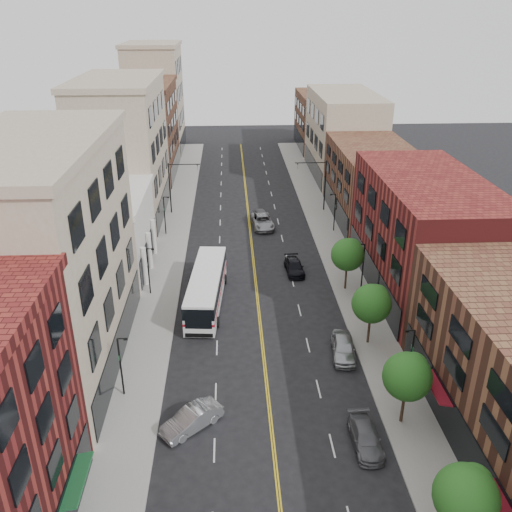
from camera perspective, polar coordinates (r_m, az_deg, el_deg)
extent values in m
plane|color=black|center=(37.43, 2.13, -21.68)|extent=(220.00, 220.00, 0.00)
cube|color=gray|center=(66.79, -9.02, 0.65)|extent=(4.00, 110.00, 0.15)
cube|color=gray|center=(67.56, 8.08, 1.01)|extent=(4.00, 110.00, 0.15)
cube|color=tan|center=(45.03, -21.29, -0.70)|extent=(10.00, 22.00, 18.00)
cube|color=silver|center=(62.83, -15.96, 2.27)|extent=(10.00, 14.00, 8.00)
cube|color=tan|center=(77.16, -13.82, 10.59)|extent=(10.00, 20.00, 18.00)
cube|color=brown|center=(96.72, -11.70, 12.68)|extent=(10.00, 20.00, 15.00)
cube|color=tan|center=(113.82, -10.55, 15.85)|extent=(10.00, 16.00, 20.00)
cube|color=maroon|center=(57.38, 17.30, 2.08)|extent=(10.00, 22.00, 12.00)
cube|color=brown|center=(76.55, 12.16, 7.52)|extent=(10.00, 20.00, 10.00)
cube|color=tan|center=(95.81, 9.18, 12.46)|extent=(10.00, 22.00, 14.00)
cube|color=brown|center=(115.36, 7.13, 13.91)|extent=(10.00, 18.00, 11.00)
sphere|color=#1B5317|center=(32.57, 21.21, -22.54)|extent=(3.40, 3.40, 3.40)
sphere|color=#1B5317|center=(32.64, 21.93, -21.27)|extent=(2.04, 2.04, 2.04)
cylinder|color=black|center=(41.01, 15.19, -15.08)|extent=(0.22, 0.22, 2.50)
sphere|color=#1B5317|center=(39.40, 15.62, -12.12)|extent=(3.40, 3.40, 3.40)
sphere|color=#1B5317|center=(39.56, 16.24, -11.12)|extent=(2.04, 2.04, 2.04)
cylinder|color=black|center=(48.72, 11.79, -7.62)|extent=(0.22, 0.22, 2.50)
sphere|color=#1B5317|center=(47.38, 12.07, -4.92)|extent=(3.40, 3.40, 3.40)
sphere|color=#1B5317|center=(47.59, 12.59, -4.12)|extent=(2.04, 2.04, 2.04)
cylinder|color=black|center=(57.15, 9.43, -2.26)|extent=(0.22, 0.22, 2.50)
sphere|color=#1B5317|center=(56.00, 9.62, 0.15)|extent=(3.40, 3.40, 3.40)
sphere|color=#1B5317|center=(56.26, 10.07, 0.80)|extent=(2.04, 2.04, 2.04)
cylinder|color=black|center=(42.44, -14.05, -11.26)|extent=(0.14, 0.14, 5.00)
cylinder|color=black|center=(40.97, -13.92, -8.44)|extent=(0.70, 0.10, 0.10)
cube|color=black|center=(40.95, -13.57, -8.50)|extent=(0.28, 0.14, 0.14)
cube|color=#19592D|center=(41.92, -14.17, -10.27)|extent=(0.04, 0.55, 0.35)
cylinder|color=black|center=(55.96, -11.25, -1.59)|extent=(0.14, 0.14, 5.00)
cylinder|color=black|center=(54.86, -11.10, 0.75)|extent=(0.70, 0.10, 0.10)
cube|color=black|center=(54.85, -10.84, 0.71)|extent=(0.28, 0.14, 0.14)
cube|color=#19592D|center=(55.58, -11.33, -0.76)|extent=(0.04, 0.55, 0.35)
cylinder|color=black|center=(70.53, -9.60, 4.21)|extent=(0.14, 0.14, 5.00)
cylinder|color=black|center=(69.66, -9.45, 6.14)|extent=(0.70, 0.10, 0.10)
cube|color=black|center=(69.65, -9.25, 6.11)|extent=(0.28, 0.14, 0.14)
cube|color=#19592D|center=(70.23, -9.65, 4.90)|extent=(0.04, 0.55, 0.35)
cylinder|color=black|center=(43.76, 16.00, -10.29)|extent=(0.14, 0.14, 5.00)
cylinder|color=black|center=(42.30, 15.95, -7.55)|extent=(0.70, 0.10, 0.10)
cube|color=black|center=(42.25, 15.61, -7.63)|extent=(0.28, 0.14, 0.14)
cube|color=#19592D|center=(43.26, 16.14, -9.31)|extent=(0.04, 0.55, 0.35)
cylinder|color=black|center=(56.97, 11.19, -1.09)|extent=(0.14, 0.14, 5.00)
cylinder|color=black|center=(55.86, 11.05, 1.21)|extent=(0.70, 0.10, 0.10)
cube|color=black|center=(55.82, 10.80, 1.16)|extent=(0.28, 0.14, 0.14)
cube|color=#19592D|center=(56.59, 11.27, -0.27)|extent=(0.04, 0.55, 0.35)
cylinder|color=black|center=(71.34, 8.28, 4.54)|extent=(0.14, 0.14, 5.00)
cylinder|color=black|center=(70.45, 8.13, 6.45)|extent=(0.70, 0.10, 0.10)
cube|color=black|center=(70.42, 7.92, 6.41)|extent=(0.28, 0.14, 0.14)
cube|color=#19592D|center=(71.03, 8.33, 5.22)|extent=(0.04, 0.55, 0.35)
cylinder|color=black|center=(77.69, -9.05, 7.06)|extent=(0.18, 0.18, 7.20)
cylinder|color=black|center=(76.52, -7.56, 9.54)|extent=(4.40, 0.12, 0.12)
imported|color=black|center=(76.50, -6.19, 9.29)|extent=(0.15, 0.18, 0.90)
cylinder|color=black|center=(78.42, 7.27, 7.34)|extent=(0.18, 0.18, 7.20)
cylinder|color=black|center=(77.12, 5.77, 9.74)|extent=(4.40, 0.12, 0.12)
imported|color=black|center=(76.98, 4.41, 9.46)|extent=(0.15, 0.18, 0.90)
cube|color=white|center=(53.81, -5.22, -3.35)|extent=(3.84, 13.18, 3.14)
cube|color=black|center=(53.46, -5.25, -2.63)|extent=(3.89, 13.22, 1.14)
cube|color=#A10B19|center=(53.96, -5.21, -3.65)|extent=(3.89, 13.22, 0.24)
cube|color=black|center=(48.08, -6.10, -6.74)|extent=(2.38, 0.25, 1.73)
cylinder|color=black|center=(50.92, -7.32, -6.88)|extent=(0.39, 1.06, 1.04)
cylinder|color=black|center=(50.57, -4.09, -6.97)|extent=(0.39, 1.06, 1.04)
cylinder|color=black|center=(58.37, -6.09, -2.41)|extent=(0.39, 1.06, 1.04)
cylinder|color=black|center=(58.07, -3.29, -2.45)|extent=(0.39, 1.06, 1.04)
imported|color=#AAADB2|center=(39.94, -6.78, -16.69)|extent=(4.60, 4.26, 1.53)
imported|color=#535359|center=(39.24, 11.46, -18.24)|extent=(1.93, 4.55, 1.31)
imported|color=#A1A5A9|center=(47.09, 9.18, -9.50)|extent=(2.41, 4.96, 1.63)
imported|color=#515157|center=(60.02, -5.39, -1.25)|extent=(2.15, 5.07, 1.63)
imported|color=black|center=(60.44, 4.05, -1.16)|extent=(2.14, 4.72, 1.34)
imported|color=gray|center=(72.71, 0.69, 3.67)|extent=(3.26, 6.13, 1.64)
imported|color=#505055|center=(74.48, 0.58, 4.17)|extent=(2.48, 4.86, 1.58)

